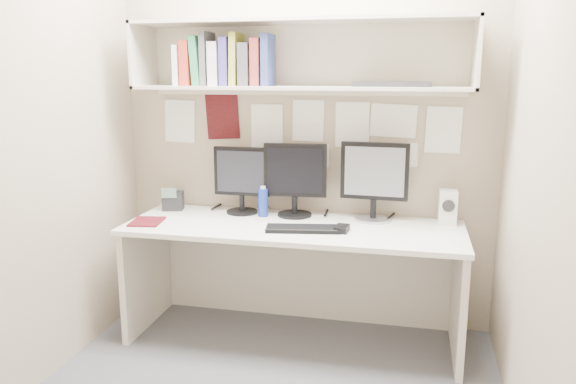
% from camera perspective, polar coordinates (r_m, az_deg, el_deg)
% --- Properties ---
extents(wall_back, '(2.40, 0.02, 2.60)m').
position_cam_1_polar(wall_back, '(3.59, 1.76, 6.95)').
color(wall_back, '#9F8F79').
rests_on(wall_back, ground).
extents(wall_front, '(2.40, 0.02, 2.60)m').
position_cam_1_polar(wall_front, '(1.68, -11.23, 0.87)').
color(wall_front, '#9F8F79').
rests_on(wall_front, ground).
extents(wall_left, '(0.02, 2.00, 2.60)m').
position_cam_1_polar(wall_left, '(3.15, -24.10, 5.19)').
color(wall_left, '#9F8F79').
rests_on(wall_left, ground).
extents(wall_right, '(0.02, 2.00, 2.60)m').
position_cam_1_polar(wall_right, '(2.58, 24.33, 3.88)').
color(wall_right, '#9F8F79').
rests_on(wall_right, ground).
extents(desk, '(2.00, 0.70, 0.73)m').
position_cam_1_polar(desk, '(3.46, 0.55, -9.15)').
color(desk, silver).
rests_on(desk, floor).
extents(overhead_hutch, '(2.00, 0.38, 0.40)m').
position_cam_1_polar(overhead_hutch, '(3.44, 1.35, 13.73)').
color(overhead_hutch, beige).
rests_on(overhead_hutch, wall_back).
extents(pinned_papers, '(1.92, 0.01, 0.48)m').
position_cam_1_polar(pinned_papers, '(3.59, 1.74, 6.14)').
color(pinned_papers, white).
rests_on(pinned_papers, wall_back).
extents(monitor_left, '(0.37, 0.20, 0.43)m').
position_cam_1_polar(monitor_left, '(3.60, -4.70, 1.54)').
color(monitor_left, black).
rests_on(monitor_left, desk).
extents(monitor_center, '(0.39, 0.22, 0.46)m').
position_cam_1_polar(monitor_center, '(3.51, 0.72, 1.57)').
color(monitor_center, black).
rests_on(monitor_center, desk).
extents(monitor_right, '(0.41, 0.23, 0.48)m').
position_cam_1_polar(monitor_right, '(3.44, 8.76, 1.38)').
color(monitor_right, '#A5A5AA').
rests_on(monitor_right, desk).
extents(keyboard, '(0.45, 0.22, 0.02)m').
position_cam_1_polar(keyboard, '(3.23, 1.57, -3.76)').
color(keyboard, black).
rests_on(keyboard, desk).
extents(mouse, '(0.08, 0.12, 0.04)m').
position_cam_1_polar(mouse, '(3.22, 5.49, -3.73)').
color(mouse, black).
rests_on(mouse, desk).
extents(speaker, '(0.10, 0.11, 0.21)m').
position_cam_1_polar(speaker, '(3.47, 15.93, -1.49)').
color(speaker, silver).
rests_on(speaker, desk).
extents(blue_bottle, '(0.06, 0.06, 0.19)m').
position_cam_1_polar(blue_bottle, '(3.52, -2.55, -1.03)').
color(blue_bottle, navy).
rests_on(blue_bottle, desk).
extents(maroon_notebook, '(0.21, 0.24, 0.01)m').
position_cam_1_polar(maroon_notebook, '(3.50, -14.14, -2.93)').
color(maroon_notebook, '#510D16').
rests_on(maroon_notebook, desk).
extents(desk_phone, '(0.15, 0.14, 0.16)m').
position_cam_1_polar(desk_phone, '(3.78, -11.61, -0.85)').
color(desk_phone, black).
rests_on(desk_phone, desk).
extents(book_stack, '(0.59, 0.20, 0.32)m').
position_cam_1_polar(book_stack, '(3.47, -6.44, 12.96)').
color(book_stack, silver).
rests_on(book_stack, overhead_hutch).
extents(hutch_tray, '(0.44, 0.19, 0.03)m').
position_cam_1_polar(hutch_tray, '(3.29, 10.52, 10.75)').
color(hutch_tray, black).
rests_on(hutch_tray, overhead_hutch).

